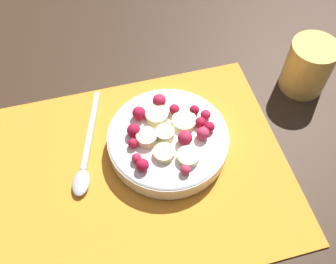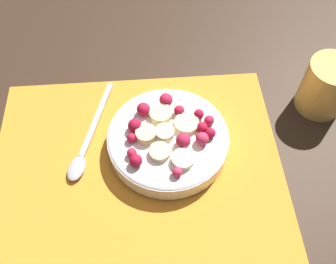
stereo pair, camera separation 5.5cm
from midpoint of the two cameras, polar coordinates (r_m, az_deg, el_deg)
ground_plane at (r=0.57m, az=-1.88°, el=-5.62°), size 3.00×3.00×0.00m
placemat at (r=0.56m, az=-1.89°, el=-5.48°), size 0.43×0.35×0.01m
fruit_bowl at (r=0.56m, az=2.78°, el=-1.20°), size 0.18×0.18×0.05m
spoon at (r=0.58m, az=-9.94°, el=-2.43°), size 0.07×0.19×0.01m
drinking_glass at (r=0.66m, az=25.16°, el=6.11°), size 0.08×0.08×0.09m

